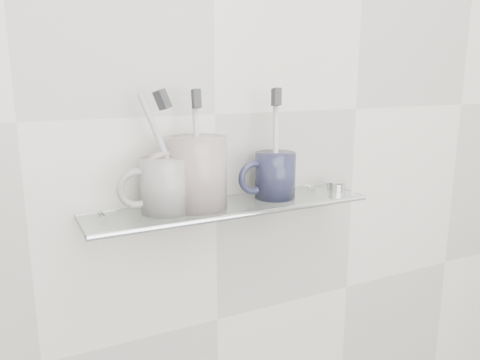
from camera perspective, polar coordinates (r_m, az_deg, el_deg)
wall_back at (r=0.84m, az=-3.06°, el=8.00°), size 2.50×0.00×2.50m
shelf_glass at (r=0.81m, az=-1.16°, el=-3.23°), size 0.50×0.12×0.01m
shelf_rail at (r=0.76m, az=0.67°, el=-4.26°), size 0.50×0.01×0.01m
bracket_left at (r=0.80m, az=-16.50°, el=-4.90°), size 0.02×0.03×0.02m
bracket_right at (r=0.96m, az=9.02°, el=-1.59°), size 0.02×0.03×0.02m
mug_left at (r=0.76m, az=-9.09°, el=-0.65°), size 0.10×0.10×0.09m
mug_left_handle at (r=0.75m, az=-12.43°, el=-1.00°), size 0.07×0.01×0.07m
toothbrush_left at (r=0.75m, az=-9.24°, el=3.55°), size 0.08×0.02×0.18m
bristles_left at (r=0.74m, az=-9.46°, el=9.65°), size 0.03×0.03×0.04m
mug_center at (r=0.78m, az=-5.16°, el=0.88°), size 0.13×0.13×0.12m
mug_center_handle at (r=0.76m, az=-8.99°, el=0.50°), size 0.08×0.01×0.08m
toothbrush_center at (r=0.77m, az=-5.22°, el=3.88°), size 0.01×0.04×0.19m
bristles_center at (r=0.76m, az=-5.35°, el=9.84°), size 0.02×0.03×0.03m
mug_right at (r=0.85m, az=4.29°, el=0.59°), size 0.09×0.09×0.08m
mug_right_handle at (r=0.83m, az=1.74°, el=0.31°), size 0.06×0.01×0.06m
toothbrush_right at (r=0.84m, az=4.36°, el=4.58°), size 0.02×0.03×0.19m
bristles_right at (r=0.83m, az=4.45°, el=10.07°), size 0.02×0.03×0.03m
chrome_cap at (r=0.93m, az=11.65°, el=-0.64°), size 0.04×0.04×0.02m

